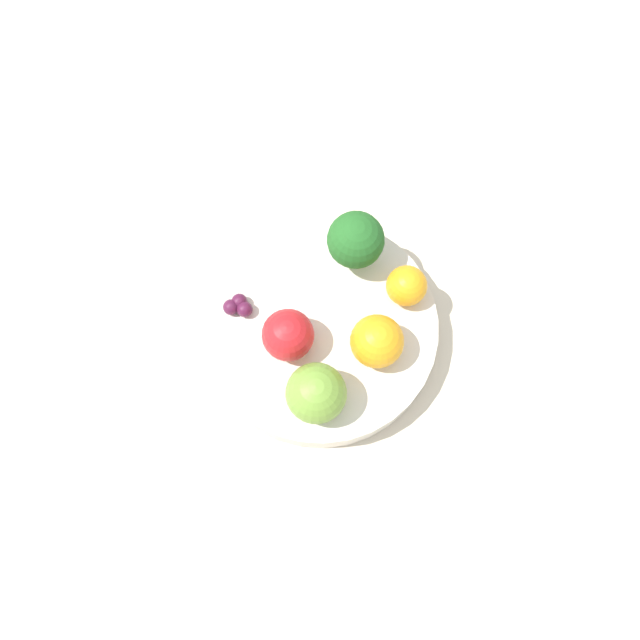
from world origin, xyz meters
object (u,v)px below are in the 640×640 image
object	(u,v)px
apple_red	(316,393)
orange_back	(407,286)
broccoli	(356,241)
grape_cluster	(238,307)
orange_front	(377,341)
bowl	(320,329)
apple_green	(288,335)

from	to	relation	value
apple_red	orange_back	xyz separation A→B (m)	(0.11, -0.06, -0.01)
broccoli	orange_back	bearing A→B (deg)	-118.89
broccoli	grape_cluster	distance (m)	0.12
apple_red	orange_front	xyz separation A→B (m)	(0.05, -0.04, -0.00)
bowl	orange_back	distance (m)	0.09
bowl	orange_back	xyz separation A→B (m)	(0.04, -0.07, 0.04)
apple_green	grape_cluster	xyz separation A→B (m)	(0.02, 0.05, -0.02)
apple_red	bowl	bearing A→B (deg)	6.69
broccoli	apple_red	distance (m)	0.14
broccoli	apple_red	xyz separation A→B (m)	(-0.14, 0.01, -0.01)
broccoli	apple_green	world-z (taller)	broccoli
broccoli	apple_green	size ratio (longest dim) A/B	1.38
orange_back	bowl	bearing A→B (deg)	120.10
bowl	apple_green	distance (m)	0.05
bowl	apple_red	distance (m)	0.08
apple_red	apple_green	size ratio (longest dim) A/B	1.13
bowl	orange_back	world-z (taller)	orange_back
bowl	orange_front	world-z (taller)	orange_front
apple_green	orange_front	xyz separation A→B (m)	(0.01, -0.08, 0.00)
orange_front	orange_back	distance (m)	0.06
orange_front	apple_green	bearing A→B (deg)	94.96
apple_red	orange_front	size ratio (longest dim) A/B	1.10
apple_red	grape_cluster	world-z (taller)	apple_red
bowl	orange_front	distance (m)	0.07
apple_green	bowl	bearing A→B (deg)	-47.47
bowl	broccoli	bearing A→B (deg)	-16.43
broccoli	orange_front	xyz separation A→B (m)	(-0.09, -0.03, -0.01)
broccoli	orange_front	distance (m)	0.09
grape_cluster	broccoli	bearing A→B (deg)	-54.33
bowl	orange_front	bearing A→B (deg)	-106.72
apple_red	grape_cluster	size ratio (longest dim) A/B	1.90
grape_cluster	orange_back	bearing A→B (deg)	-74.58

